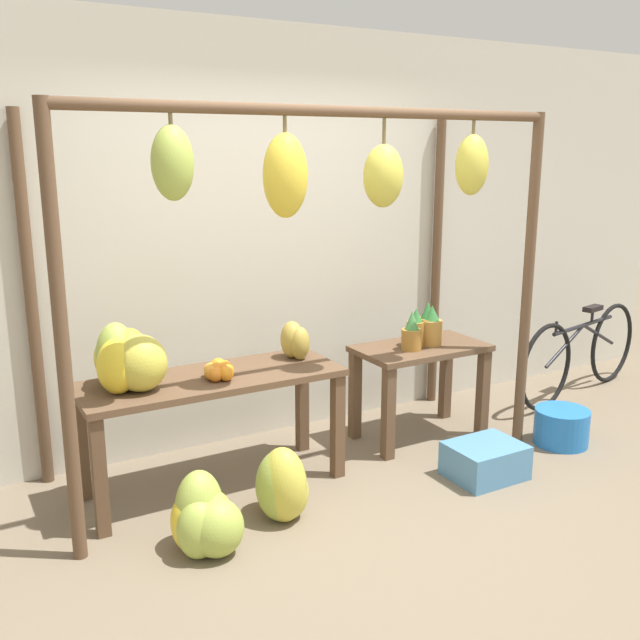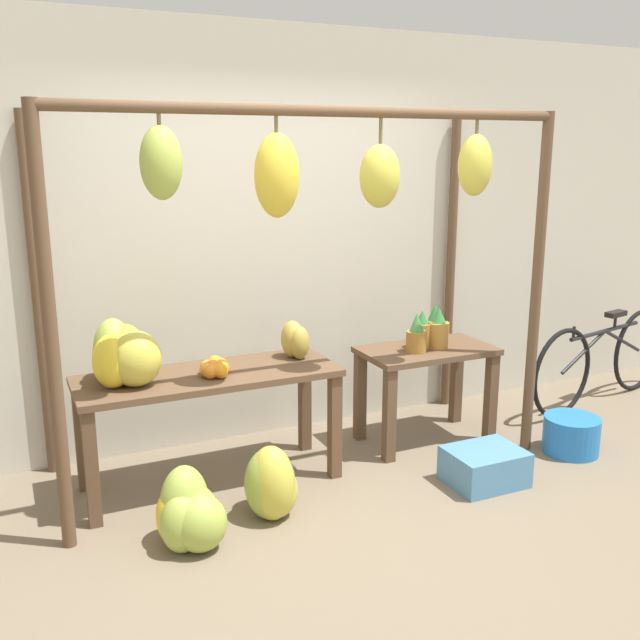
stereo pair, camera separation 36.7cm
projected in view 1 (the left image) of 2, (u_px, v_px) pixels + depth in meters
name	position (u px, v px, depth m)	size (l,w,h in m)	color
ground_plane	(389.00, 532.00, 3.80)	(20.00, 20.00, 0.00)	#756651
shop_wall_back	(257.00, 238.00, 4.86)	(8.00, 0.08, 2.80)	beige
stall_awning	(320.00, 214.00, 4.05)	(3.04, 1.11, 2.22)	brown
display_table_main	(212.00, 395.00, 4.18)	(1.54, 0.57, 0.70)	brown
display_table_side	(420.00, 367.00, 4.96)	(0.91, 0.51, 0.67)	brown
banana_pile_on_table	(125.00, 360.00, 3.90)	(0.46, 0.56, 0.37)	yellow
orange_pile	(219.00, 371.00, 4.11)	(0.19, 0.24, 0.09)	orange
pineapple_cluster	(423.00, 329.00, 4.90)	(0.34, 0.21, 0.30)	#A3702D
banana_pile_ground_left	(204.00, 520.00, 3.59)	(0.38, 0.43, 0.42)	gold
banana_pile_ground_right	(282.00, 486.00, 3.91)	(0.39, 0.44, 0.43)	gold
fruit_crate_white	(485.00, 460.00, 4.43)	(0.45, 0.36, 0.22)	#4C84B2
blue_bucket	(561.00, 427.00, 4.92)	(0.37, 0.37, 0.25)	blue
parked_bicycle	(581.00, 352.00, 5.85)	(1.73, 0.41, 0.74)	black
papaya_pile	(295.00, 341.00, 4.48)	(0.20, 0.25, 0.24)	#B2993D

